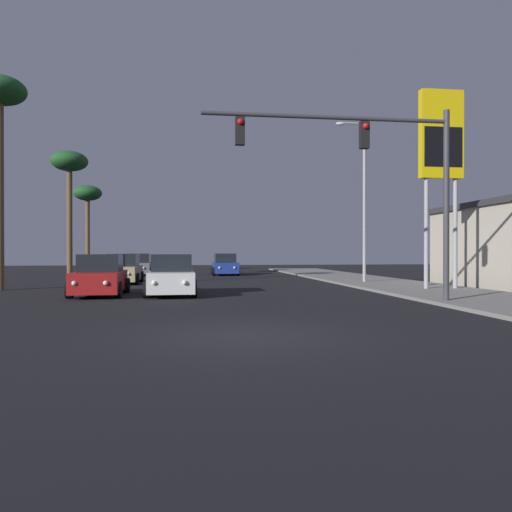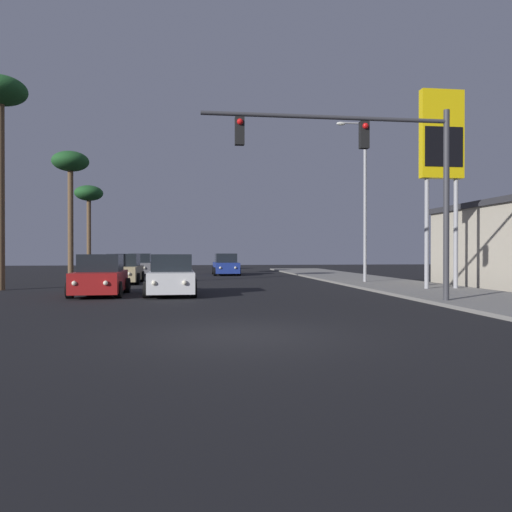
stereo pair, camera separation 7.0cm
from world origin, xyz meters
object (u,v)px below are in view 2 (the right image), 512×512
Objects in this scene: palm_tree_near at (0,104)px; car_blue at (226,265)px; car_white at (172,276)px; palm_tree_far at (89,197)px; car_grey at (140,265)px; traffic_light_mast at (377,162)px; street_lamp at (363,192)px; palm_tree_mid at (70,168)px; gas_station_sign at (442,145)px; car_red at (101,277)px; car_tan at (124,270)px.

car_blue is at bearing 51.58° from palm_tree_near.
car_white is 25.61m from palm_tree_far.
traffic_light_mast reaches higher than car_grey.
palm_tree_mid is (-17.49, 7.60, 2.25)m from street_lamp.
traffic_light_mast is 1.12× the size of palm_tree_far.
gas_station_sign is at bearing -178.93° from car_white.
car_red is at bearing -72.36° from palm_tree_mid.
car_grey is 18.85m from street_lamp.
gas_station_sign is (12.08, 0.52, 5.86)m from car_white.
street_lamp is 19.20m from palm_tree_mid.
palm_tree_near is (-20.06, 3.13, 2.02)m from gas_station_sign.
gas_station_sign reaches higher than car_white.
palm_tree_near reaches higher than palm_tree_mid.
traffic_light_mast is at bearing 97.82° from car_blue.
street_lamp reaches higher than traffic_light_mast.
palm_tree_near is at bearing -94.68° from palm_tree_mid.
gas_station_sign is 1.19× the size of palm_tree_far.
palm_tree_mid is (-19.24, 13.13, 0.75)m from gas_station_sign.
car_red is 0.48× the size of street_lamp.
traffic_light_mast is (9.85, -5.00, 4.02)m from car_red.
car_blue is at bearing -25.83° from palm_tree_far.
car_grey is 17.48m from palm_tree_near.
street_lamp is 1.00× the size of gas_station_sign.
gas_station_sign is (8.58, -17.59, 5.86)m from car_blue.
palm_tree_far is (-0.79, 10.00, -0.84)m from palm_tree_mid.
street_lamp reaches higher than palm_tree_mid.
car_white is 11.78m from palm_tree_near.
street_lamp is at bearing 118.76° from car_blue.
car_red is at bearing -5.48° from car_white.
palm_tree_mid is (-4.28, 13.45, 6.60)m from car_red.
street_lamp reaches higher than car_grey.
palm_tree_near reaches higher than street_lamp.
car_tan is at bearing 127.43° from traffic_light_mast.
palm_tree_mid is (-10.65, -4.46, 6.60)m from car_blue.
gas_station_sign is at bearing -34.31° from palm_tree_mid.
traffic_light_mast reaches higher than car_blue.
street_lamp reaches higher than car_red.
car_blue is at bearing 174.47° from car_grey.
street_lamp is (3.37, 10.85, 0.33)m from traffic_light_mast.
palm_tree_mid is at bearing -63.75° from car_white.
street_lamp is 25.41m from palm_tree_far.
palm_tree_near is 1.17× the size of palm_tree_mid.
gas_station_sign is (5.11, 5.32, 1.83)m from traffic_light_mast.
car_grey is at bearing -47.01° from palm_tree_far.
car_tan and car_red have the same top height.
gas_station_sign is at bearing 179.50° from car_red.
street_lamp reaches higher than palm_tree_far.
traffic_light_mast is (9.97, -13.03, 4.02)m from car_tan.
gas_station_sign reaches higher than car_blue.
palm_tree_far is at bearing 130.89° from gas_station_sign.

